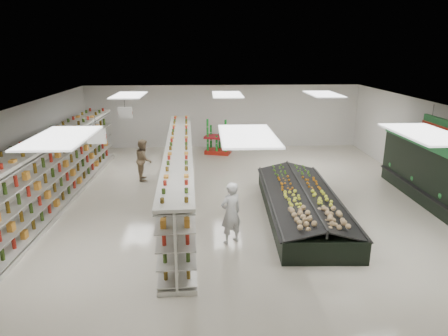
{
  "coord_description": "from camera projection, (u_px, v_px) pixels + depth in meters",
  "views": [
    {
      "loc": [
        -0.91,
        -12.49,
        4.99
      ],
      "look_at": [
        -0.3,
        0.4,
        1.1
      ],
      "focal_mm": 32.0,
      "sensor_mm": 36.0,
      "label": 1
    }
  ],
  "objects": [
    {
      "name": "floor",
      "position": [
        234.0,
        203.0,
        13.43
      ],
      "size": [
        16.0,
        16.0,
        0.0
      ],
      "primitive_type": "plane",
      "color": "beige",
      "rests_on": "ground"
    },
    {
      "name": "ceiling",
      "position": [
        234.0,
        108.0,
        12.5
      ],
      "size": [
        14.0,
        16.0,
        0.02
      ],
      "primitive_type": "cube",
      "color": "white",
      "rests_on": "wall_back"
    },
    {
      "name": "wall_back",
      "position": [
        223.0,
        116.0,
        20.62
      ],
      "size": [
        14.0,
        0.02,
        3.2
      ],
      "primitive_type": "cube",
      "color": "white",
      "rests_on": "floor"
    },
    {
      "name": "wall_front",
      "position": [
        277.0,
        313.0,
        5.31
      ],
      "size": [
        14.0,
        0.02,
        3.2
      ],
      "primitive_type": "cube",
      "color": "white",
      "rests_on": "floor"
    },
    {
      "name": "wall_left",
      "position": [
        14.0,
        160.0,
        12.65
      ],
      "size": [
        0.02,
        16.0,
        3.2
      ],
      "primitive_type": "cube",
      "color": "white",
      "rests_on": "floor"
    },
    {
      "name": "wall_right",
      "position": [
        443.0,
        154.0,
        13.28
      ],
      "size": [
        0.02,
        16.0,
        3.2
      ],
      "primitive_type": "cube",
      "color": "white",
      "rests_on": "floor"
    },
    {
      "name": "aisle_sign_near",
      "position": [
        96.0,
        136.0,
        10.55
      ],
      "size": [
        0.52,
        0.06,
        0.75
      ],
      "color": "white",
      "rests_on": "ceiling"
    },
    {
      "name": "aisle_sign_far",
      "position": [
        125.0,
        113.0,
        14.37
      ],
      "size": [
        0.52,
        0.06,
        0.75
      ],
      "color": "white",
      "rests_on": "ceiling"
    },
    {
      "name": "gondola_left",
      "position": [
        44.0,
        181.0,
        12.34
      ],
      "size": [
        1.28,
        13.19,
        2.28
      ],
      "rotation": [
        0.0,
        0.0,
        -0.02
      ],
      "color": "silver",
      "rests_on": "floor"
    },
    {
      "name": "gondola_center",
      "position": [
        180.0,
        174.0,
        13.48
      ],
      "size": [
        1.34,
        11.34,
        1.96
      ],
      "rotation": [
        0.0,
        0.0,
        0.04
      ],
      "color": "silver",
      "rests_on": "floor"
    },
    {
      "name": "produce_island",
      "position": [
        302.0,
        203.0,
        12.31
      ],
      "size": [
        2.46,
        6.19,
        0.91
      ],
      "rotation": [
        0.0,
        0.0,
        -0.04
      ],
      "color": "black",
      "rests_on": "floor"
    },
    {
      "name": "soda_endcap",
      "position": [
        218.0,
        138.0,
        19.47
      ],
      "size": [
        1.42,
        1.15,
        1.59
      ],
      "rotation": [
        0.0,
        0.0,
        -0.28
      ],
      "color": "#AC2013",
      "rests_on": "floor"
    },
    {
      "name": "shopper_main",
      "position": [
        231.0,
        213.0,
        10.45
      ],
      "size": [
        0.74,
        0.67,
        1.7
      ],
      "primitive_type": "imported",
      "rotation": [
        0.0,
        0.0,
        3.68
      ],
      "color": "silver",
      "rests_on": "floor"
    },
    {
      "name": "shopper_background",
      "position": [
        144.0,
        160.0,
        15.61
      ],
      "size": [
        0.57,
        0.83,
        1.61
      ],
      "primitive_type": "imported",
      "rotation": [
        0.0,
        0.0,
        1.68
      ],
      "color": "tan",
      "rests_on": "floor"
    }
  ]
}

